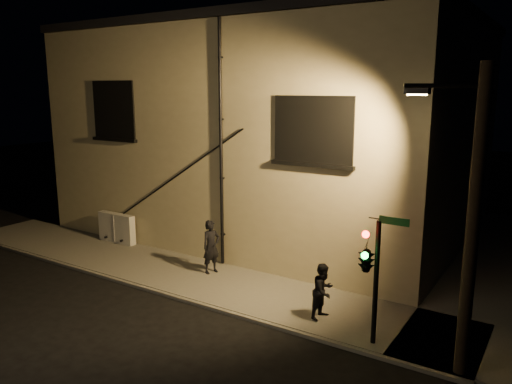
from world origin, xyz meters
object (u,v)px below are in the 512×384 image
Objects in this scene: pedestrian_a at (211,247)px; traffic_signal at (367,259)px; streetlamp_pole at (469,216)px; pedestrian_b at (323,291)px; utility_cabinet at (117,228)px.

traffic_signal is (6.03, -1.77, 1.25)m from pedestrian_a.
streetlamp_pole is (2.14, -0.03, 1.34)m from traffic_signal.
pedestrian_b is 4.54m from streetlamp_pole.
pedestrian_a is at bearing 87.80° from pedestrian_b.
pedestrian_a is 8.75m from streetlamp_pole.
pedestrian_a reaches higher than utility_cabinet.
streetlamp_pole is at bearing -0.78° from traffic_signal.
pedestrian_a is 4.73m from pedestrian_b.
traffic_signal is at bearing -88.64° from pedestrian_a.
pedestrian_b reaches higher than utility_cabinet.
pedestrian_b is (9.91, -1.72, 0.17)m from utility_cabinet.
streetlamp_pole reaches higher than pedestrian_b.
pedestrian_b is at bearing 153.82° from traffic_signal.
traffic_signal reaches higher than pedestrian_a.
pedestrian_b is 0.23× the size of streetlamp_pole.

